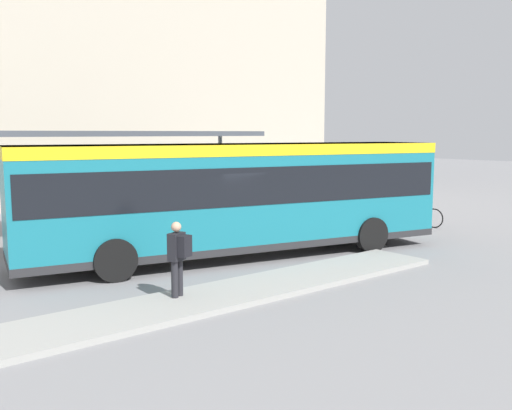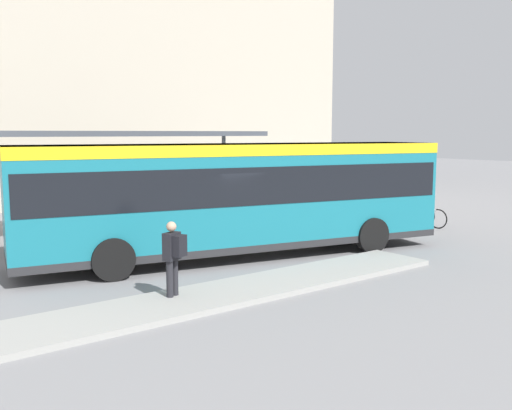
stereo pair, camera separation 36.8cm
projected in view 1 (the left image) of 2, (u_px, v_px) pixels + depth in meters
ground_plane at (239, 257)px, 16.40m from camera, size 120.00×120.00×0.00m
curb_island at (218, 296)px, 12.23m from camera, size 12.71×1.80×0.12m
city_bus at (239, 192)px, 16.16m from camera, size 12.55×4.99×3.24m
pedestrian_waiting at (178, 254)px, 11.88m from camera, size 0.47×0.50×1.59m
bicycle_white at (422, 217)px, 21.71m from camera, size 0.48×1.74×0.75m
bicycle_black at (410, 213)px, 22.45m from camera, size 0.48×1.80×0.78m
bicycle_orange at (392, 213)px, 22.89m from camera, size 0.48×1.68×0.73m
bicycle_blue at (378, 210)px, 23.47m from camera, size 0.48×1.74×0.75m
station_shelter at (102, 135)px, 19.55m from camera, size 11.71×3.41×3.61m
station_building at (75, 32)px, 31.96m from camera, size 28.82×11.03×18.29m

